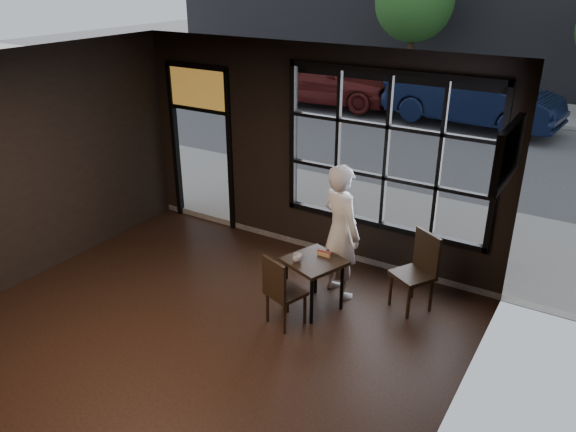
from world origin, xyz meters
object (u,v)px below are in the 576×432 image
Objects in this scene: navy_car at (472,97)px; cafe_table at (314,284)px; man at (341,232)px; chair_near at (286,290)px.

cafe_table is at bearing -170.82° from navy_car.
chair_near is at bearing 104.60° from man.
cafe_table is at bearing -86.09° from chair_near.
cafe_table is at bearing 105.47° from man.
man is (0.24, 1.00, 0.46)m from chair_near.
man is at bearing -169.95° from navy_car.
man reaches higher than cafe_table.
man is at bearing 97.63° from cafe_table.
cafe_table is 0.52m from chair_near.
chair_near is 10.70m from navy_car.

